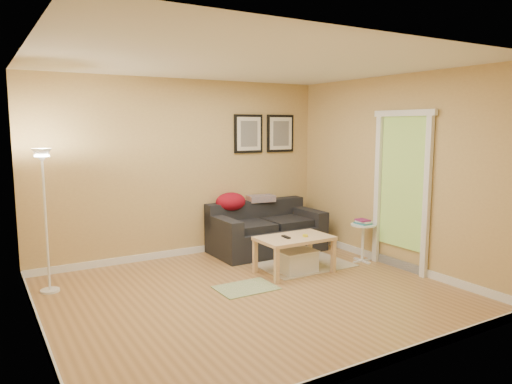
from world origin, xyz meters
TOP-DOWN VIEW (x-y plane):
  - floor at (0.00, 0.00)m, footprint 4.50×4.50m
  - ceiling at (0.00, 0.00)m, footprint 4.50×4.50m
  - wall_back at (0.00, 2.00)m, footprint 4.50×0.00m
  - wall_front at (0.00, -2.00)m, footprint 4.50×0.00m
  - wall_left at (-2.25, 0.00)m, footprint 0.00×4.00m
  - wall_right at (2.25, 0.00)m, footprint 0.00×4.00m
  - baseboard_back at (0.00, 1.99)m, footprint 4.50×0.02m
  - baseboard_front at (0.00, -1.99)m, footprint 4.50×0.02m
  - baseboard_left at (-2.24, 0.00)m, footprint 0.02×4.00m
  - baseboard_right at (2.24, 0.00)m, footprint 0.02×4.00m
  - sofa at (1.15, 1.53)m, footprint 1.70×0.90m
  - red_throw at (0.69, 1.84)m, footprint 0.48×0.36m
  - plaid_throw at (1.23, 1.85)m, footprint 0.45×0.32m
  - framed_print_left at (1.08, 1.98)m, footprint 0.50×0.04m
  - framed_print_right at (1.68, 1.98)m, footprint 0.50×0.04m
  - area_rug at (1.20, 0.62)m, footprint 1.25×0.85m
  - green_runner at (0.03, 0.21)m, footprint 0.70×0.50m
  - coffee_table at (0.88, 0.43)m, footprint 1.10×0.84m
  - remote_control at (0.76, 0.44)m, footprint 0.06×0.16m
  - tape_roll at (1.00, 0.35)m, footprint 0.07×0.07m
  - storage_bin at (0.92, 0.42)m, footprint 0.49×0.36m
  - side_table at (2.02, 0.35)m, footprint 0.36×0.36m
  - book_stack at (2.03, 0.37)m, footprint 0.21×0.25m
  - floor_lamp at (-2.00, 1.29)m, footprint 0.22×0.22m
  - doorway at (2.20, -0.15)m, footprint 0.12×1.01m

SIDE VIEW (x-z plane):
  - floor at x=0.00m, z-range 0.00..0.00m
  - area_rug at x=1.20m, z-range 0.00..0.01m
  - green_runner at x=0.03m, z-range 0.00..0.01m
  - baseboard_back at x=0.00m, z-range 0.00..0.10m
  - baseboard_front at x=0.00m, z-range 0.00..0.10m
  - baseboard_left at x=-2.24m, z-range 0.00..0.10m
  - baseboard_right at x=2.24m, z-range 0.00..0.10m
  - storage_bin at x=0.92m, z-range 0.00..0.30m
  - coffee_table at x=0.88m, z-range 0.00..0.48m
  - side_table at x=2.02m, z-range 0.00..0.54m
  - sofa at x=1.15m, z-range 0.00..0.75m
  - remote_control at x=0.76m, z-range 0.48..0.50m
  - tape_roll at x=1.00m, z-range 0.48..0.51m
  - book_stack at x=2.03m, z-range 0.54..0.61m
  - red_throw at x=0.69m, z-range 0.63..0.91m
  - plaid_throw at x=1.23m, z-range 0.73..0.83m
  - floor_lamp at x=-2.00m, z-range -0.05..1.64m
  - doorway at x=2.20m, z-range -0.04..2.09m
  - wall_back at x=0.00m, z-range -0.95..3.55m
  - wall_front at x=0.00m, z-range -0.95..3.55m
  - wall_left at x=-2.25m, z-range -0.70..3.30m
  - wall_right at x=2.25m, z-range -0.70..3.30m
  - framed_print_left at x=1.08m, z-range 1.50..2.10m
  - framed_print_right at x=1.68m, z-range 1.50..2.10m
  - ceiling at x=0.00m, z-range 2.60..2.60m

